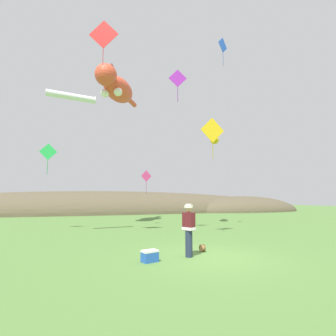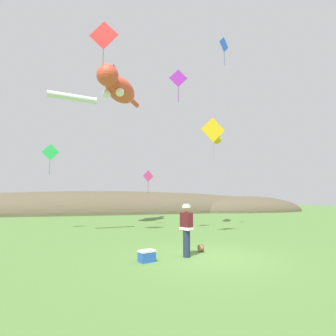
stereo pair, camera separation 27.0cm
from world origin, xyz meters
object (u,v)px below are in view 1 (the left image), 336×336
(kite_spool, at_px, (202,248))
(kite_diamond_blue, at_px, (223,46))
(kite_diamond_pink, at_px, (146,176))
(kite_diamond_violet, at_px, (178,79))
(kite_diamond_green, at_px, (48,152))
(picnic_cooler, at_px, (150,256))
(kite_diamond_red, at_px, (104,35))
(kite_diamond_gold, at_px, (212,130))
(festival_attendant, at_px, (189,228))
(kite_giant_cat, at_px, (116,87))
(kite_fish_windsock, at_px, (213,136))
(kite_tube_streamer, at_px, (72,97))

(kite_spool, xyz_separation_m, kite_diamond_blue, (4.09, 4.85, 11.62))
(kite_diamond_pink, bearing_deg, kite_diamond_blue, -54.47)
(kite_diamond_violet, bearing_deg, kite_diamond_green, 150.27)
(picnic_cooler, distance_m, kite_diamond_red, 11.04)
(kite_spool, height_order, kite_diamond_violet, kite_diamond_violet)
(kite_diamond_blue, xyz_separation_m, kite_diamond_gold, (-1.60, -1.31, -6.08))
(kite_diamond_pink, bearing_deg, festival_attendant, -96.58)
(kite_diamond_pink, distance_m, kite_diamond_gold, 7.09)
(kite_diamond_pink, xyz_separation_m, kite_diamond_gold, (2.07, -6.45, 2.09))
(kite_diamond_red, bearing_deg, kite_diamond_pink, 58.13)
(kite_diamond_red, relative_size, kite_diamond_blue, 1.25)
(kite_diamond_green, distance_m, kite_diamond_gold, 10.15)
(kite_spool, xyz_separation_m, kite_diamond_violet, (0.86, 4.61, 8.77))
(kite_diamond_blue, bearing_deg, kite_giant_cat, 135.42)
(kite_diamond_pink, bearing_deg, kite_diamond_violet, -85.27)
(festival_attendant, distance_m, kite_diamond_violet, 9.66)
(kite_fish_windsock, height_order, kite_diamond_green, kite_fish_windsock)
(kite_giant_cat, bearing_deg, kite_diamond_blue, -44.58)
(kite_diamond_violet, bearing_deg, kite_fish_windsock, 42.35)
(kite_diamond_gold, bearing_deg, kite_diamond_green, 149.53)
(picnic_cooler, height_order, kite_fish_windsock, kite_fish_windsock)
(kite_fish_windsock, bearing_deg, kite_diamond_violet, -137.65)
(kite_diamond_blue, distance_m, kite_diamond_pink, 10.32)
(festival_attendant, height_order, kite_tube_streamer, kite_tube_streamer)
(kite_spool, distance_m, kite_fish_windsock, 12.42)
(kite_diamond_red, xyz_separation_m, kite_diamond_blue, (7.57, 1.12, 1.60))
(picnic_cooler, bearing_deg, kite_diamond_red, 105.19)
(kite_fish_windsock, xyz_separation_m, kite_tube_streamer, (-10.44, -3.02, 0.69))
(kite_spool, relative_size, picnic_cooler, 0.49)
(kite_diamond_green, xyz_separation_m, kite_diamond_pink, (6.65, 1.32, -1.23))
(kite_giant_cat, xyz_separation_m, kite_diamond_pink, (2.30, -0.75, -6.92))
(kite_giant_cat, distance_m, kite_fish_windsock, 8.49)
(kite_diamond_pink, bearing_deg, kite_giant_cat, 162.06)
(kite_diamond_green, xyz_separation_m, kite_diamond_violet, (7.09, -4.05, 4.08))
(kite_giant_cat, height_order, kite_diamond_gold, kite_giant_cat)
(kite_diamond_red, xyz_separation_m, kite_diamond_gold, (5.96, -0.19, -4.47))
(kite_diamond_red, distance_m, kite_diamond_gold, 7.45)
(kite_spool, distance_m, kite_diamond_violet, 9.95)
(kite_giant_cat, relative_size, kite_diamond_blue, 3.09)
(kite_diamond_blue, relative_size, kite_diamond_gold, 0.84)
(kite_diamond_red, bearing_deg, kite_tube_streamer, 123.85)
(picnic_cooler, height_order, kite_diamond_pink, kite_diamond_pink)
(kite_spool, height_order, kite_diamond_red, kite_diamond_red)
(kite_tube_streamer, relative_size, kite_diamond_gold, 1.13)
(festival_attendant, distance_m, kite_spool, 1.30)
(festival_attendant, xyz_separation_m, kite_diamond_green, (-5.42, 9.27, 3.88))
(festival_attendant, distance_m, kite_diamond_blue, 13.06)
(picnic_cooler, distance_m, kite_diamond_violet, 10.75)
(picnic_cooler, bearing_deg, kite_diamond_pink, 76.23)
(kite_diamond_green, bearing_deg, kite_fish_windsock, 1.01)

